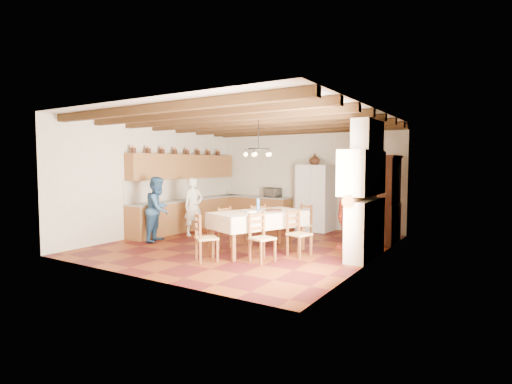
# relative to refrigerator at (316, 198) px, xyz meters

# --- Properties ---
(floor) EXTENTS (6.00, 6.50, 0.02)m
(floor) POSITION_rel_refrigerator_xyz_m (-0.55, -2.86, -0.96)
(floor) COLOR #461211
(floor) RESTS_ON ground
(ceiling) EXTENTS (6.00, 6.50, 0.02)m
(ceiling) POSITION_rel_refrigerator_xyz_m (-0.55, -2.86, 2.06)
(ceiling) COLOR silver
(ceiling) RESTS_ON ground
(wall_back) EXTENTS (6.00, 0.02, 3.00)m
(wall_back) POSITION_rel_refrigerator_xyz_m (-0.55, 0.40, 0.55)
(wall_back) COLOR beige
(wall_back) RESTS_ON ground
(wall_front) EXTENTS (6.00, 0.02, 3.00)m
(wall_front) POSITION_rel_refrigerator_xyz_m (-0.55, -6.12, 0.55)
(wall_front) COLOR beige
(wall_front) RESTS_ON ground
(wall_left) EXTENTS (0.02, 6.50, 3.00)m
(wall_left) POSITION_rel_refrigerator_xyz_m (-3.56, -2.86, 0.55)
(wall_left) COLOR beige
(wall_left) RESTS_ON ground
(wall_right) EXTENTS (0.02, 6.50, 3.00)m
(wall_right) POSITION_rel_refrigerator_xyz_m (2.46, -2.86, 0.55)
(wall_right) COLOR beige
(wall_right) RESTS_ON ground
(ceiling_beams) EXTENTS (6.00, 6.30, 0.16)m
(ceiling_beams) POSITION_rel_refrigerator_xyz_m (-0.55, -2.86, 1.96)
(ceiling_beams) COLOR #3D2612
(ceiling_beams) RESTS_ON ground
(lower_cabinets_left) EXTENTS (0.60, 4.30, 0.86)m
(lower_cabinets_left) POSITION_rel_refrigerator_xyz_m (-3.25, -1.81, -0.52)
(lower_cabinets_left) COLOR brown
(lower_cabinets_left) RESTS_ON ground
(lower_cabinets_back) EXTENTS (2.30, 0.60, 0.86)m
(lower_cabinets_back) POSITION_rel_refrigerator_xyz_m (-2.10, 0.09, -0.52)
(lower_cabinets_back) COLOR brown
(lower_cabinets_back) RESTS_ON ground
(countertop_left) EXTENTS (0.62, 4.30, 0.04)m
(countertop_left) POSITION_rel_refrigerator_xyz_m (-3.25, -1.81, -0.07)
(countertop_left) COLOR slate
(countertop_left) RESTS_ON lower_cabinets_left
(countertop_back) EXTENTS (2.34, 0.62, 0.04)m
(countertop_back) POSITION_rel_refrigerator_xyz_m (-2.10, 0.09, -0.07)
(countertop_back) COLOR slate
(countertop_back) RESTS_ON lower_cabinets_back
(backsplash_left) EXTENTS (0.03, 4.30, 0.60)m
(backsplash_left) POSITION_rel_refrigerator_xyz_m (-3.54, -1.81, 0.25)
(backsplash_left) COLOR beige
(backsplash_left) RESTS_ON ground
(backsplash_back) EXTENTS (2.30, 0.03, 0.60)m
(backsplash_back) POSITION_rel_refrigerator_xyz_m (-2.10, 0.38, 0.25)
(backsplash_back) COLOR beige
(backsplash_back) RESTS_ON ground
(upper_cabinets) EXTENTS (0.35, 4.20, 0.70)m
(upper_cabinets) POSITION_rel_refrigerator_xyz_m (-3.38, -1.81, 0.90)
(upper_cabinets) COLOR brown
(upper_cabinets) RESTS_ON ground
(fireplace) EXTENTS (0.56, 1.60, 2.80)m
(fireplace) POSITION_rel_refrigerator_xyz_m (2.17, -2.66, 0.45)
(fireplace) COLOR beige
(fireplace) RESTS_ON ground
(wall_picture) EXTENTS (0.34, 0.03, 0.42)m
(wall_picture) POSITION_rel_refrigerator_xyz_m (1.00, 0.37, 0.90)
(wall_picture) COLOR #311913
(wall_picture) RESTS_ON ground
(refrigerator) EXTENTS (0.99, 0.83, 1.90)m
(refrigerator) POSITION_rel_refrigerator_xyz_m (0.00, 0.00, 0.00)
(refrigerator) COLOR silver
(refrigerator) RESTS_ON floor
(hutch) EXTENTS (0.52, 1.19, 2.13)m
(hutch) POSITION_rel_refrigerator_xyz_m (2.20, -0.73, 0.12)
(hutch) COLOR #3C2212
(hutch) RESTS_ON floor
(dining_table) EXTENTS (1.75, 2.29, 0.89)m
(dining_table) POSITION_rel_refrigerator_xyz_m (0.10, -3.34, -0.14)
(dining_table) COLOR #EEE4CC
(dining_table) RESTS_ON floor
(chandelier) EXTENTS (0.47, 0.47, 0.03)m
(chandelier) POSITION_rel_refrigerator_xyz_m (0.10, -3.34, 1.30)
(chandelier) COLOR black
(chandelier) RESTS_ON ground
(chair_left_near) EXTENTS (0.47, 0.48, 0.96)m
(chair_left_near) POSITION_rel_refrigerator_xyz_m (-0.87, -3.47, -0.47)
(chair_left_near) COLOR brown
(chair_left_near) RESTS_ON floor
(chair_left_far) EXTENTS (0.57, 0.57, 0.96)m
(chair_left_far) POSITION_rel_refrigerator_xyz_m (-0.45, -2.58, -0.47)
(chair_left_far) COLOR brown
(chair_left_far) RESTS_ON floor
(chair_right_near) EXTENTS (0.51, 0.52, 0.96)m
(chair_right_near) POSITION_rel_refrigerator_xyz_m (0.63, -4.04, -0.47)
(chair_right_near) COLOR brown
(chair_right_near) RESTS_ON floor
(chair_right_far) EXTENTS (0.49, 0.51, 0.96)m
(chair_right_far) POSITION_rel_refrigerator_xyz_m (1.03, -3.22, -0.47)
(chair_right_far) COLOR brown
(chair_right_far) RESTS_ON floor
(chair_end_near) EXTENTS (0.58, 0.57, 0.96)m
(chair_end_near) POSITION_rel_refrigerator_xyz_m (-0.33, -4.59, -0.47)
(chair_end_near) COLOR brown
(chair_end_near) RESTS_ON floor
(chair_end_far) EXTENTS (0.54, 0.53, 0.96)m
(chair_end_far) POSITION_rel_refrigerator_xyz_m (0.53, -2.08, -0.47)
(chair_end_far) COLOR brown
(chair_end_far) RESTS_ON floor
(person_man) EXTENTS (0.54, 0.66, 1.56)m
(person_man) POSITION_rel_refrigerator_xyz_m (-2.46, -2.52, -0.17)
(person_man) COLOR white
(person_man) RESTS_ON floor
(person_woman_blue) EXTENTS (0.84, 0.94, 1.61)m
(person_woman_blue) POSITION_rel_refrigerator_xyz_m (-2.65, -3.64, -0.14)
(person_woman_blue) COLOR #2D5688
(person_woman_blue) RESTS_ON floor
(person_woman_red) EXTENTS (0.51, 0.94, 1.53)m
(person_woman_red) POSITION_rel_refrigerator_xyz_m (1.60, -2.03, -0.19)
(person_woman_red) COLOR #BE3D23
(person_woman_red) RESTS_ON floor
(microwave) EXTENTS (0.58, 0.45, 0.28)m
(microwave) POSITION_rel_refrigerator_xyz_m (-1.52, 0.09, 0.09)
(microwave) COLOR silver
(microwave) RESTS_ON countertop_back
(fridge_vase) EXTENTS (0.38, 0.38, 0.33)m
(fridge_vase) POSITION_rel_refrigerator_xyz_m (-0.05, 0.00, 1.11)
(fridge_vase) COLOR #3C2212
(fridge_vase) RESTS_ON refrigerator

